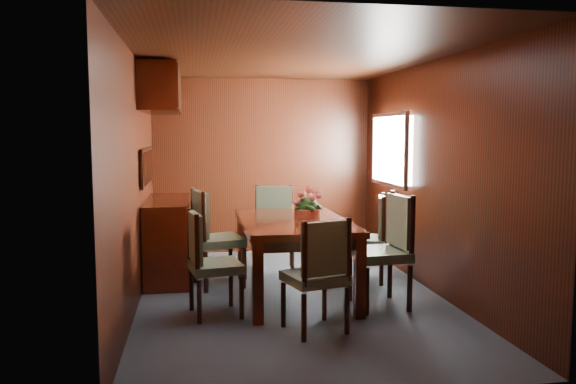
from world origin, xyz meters
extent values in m
plane|color=#343C47|center=(0.00, 0.00, 0.00)|extent=(4.50, 4.50, 0.00)
cube|color=black|center=(-1.50, 0.00, 1.20)|extent=(0.02, 4.50, 2.40)
cube|color=black|center=(1.50, 0.00, 1.20)|extent=(0.02, 4.50, 2.40)
cube|color=black|center=(0.00, 2.25, 1.20)|extent=(3.00, 0.02, 2.40)
cube|color=black|center=(0.00, -2.25, 1.20)|extent=(3.00, 0.02, 2.40)
cube|color=black|center=(0.00, 0.00, 2.40)|extent=(3.00, 4.50, 0.02)
cube|color=white|center=(1.48, 1.10, 1.45)|extent=(0.14, 1.10, 0.80)
cube|color=#B2B2B7|center=(1.41, 1.10, 1.45)|extent=(0.04, 1.20, 0.90)
cube|color=black|center=(-1.47, 1.00, 1.28)|extent=(0.03, 1.36, 0.41)
cube|color=silver|center=(-1.45, 1.00, 1.28)|extent=(0.01, 1.30, 0.35)
cube|color=#330F06|center=(-1.30, 1.00, 2.13)|extent=(0.40, 1.40, 0.50)
cube|color=#330F06|center=(-1.25, 1.00, 0.45)|extent=(0.48, 1.40, 0.90)
cube|color=#330F06|center=(-0.42, -0.77, 0.36)|extent=(0.10, 0.10, 0.73)
cube|color=#330F06|center=(0.49, -0.77, 0.36)|extent=(0.10, 0.10, 0.73)
cube|color=#330F06|center=(-0.43, 0.78, 0.36)|extent=(0.10, 0.10, 0.73)
cube|color=#330F06|center=(0.49, 0.78, 0.36)|extent=(0.10, 0.10, 0.73)
cube|color=black|center=(0.03, 0.01, 0.67)|extent=(0.93, 1.56, 0.11)
cube|color=#330F06|center=(0.03, 0.01, 0.76)|extent=(1.06, 1.69, 0.06)
cylinder|color=black|center=(-0.99, -0.30, 0.19)|extent=(0.04, 0.04, 0.39)
cylinder|color=black|center=(-0.92, -0.69, 0.19)|extent=(0.04, 0.04, 0.39)
cylinder|color=black|center=(-0.62, -0.23, 0.19)|extent=(0.04, 0.04, 0.39)
cylinder|color=black|center=(-0.55, -0.62, 0.19)|extent=(0.04, 0.04, 0.39)
cube|color=#596F54|center=(-0.77, -0.46, 0.45)|extent=(0.51, 0.53, 0.08)
cylinder|color=black|center=(-1.00, -0.30, 0.70)|extent=(0.04, 0.04, 0.52)
cylinder|color=black|center=(-0.93, -0.69, 0.70)|extent=(0.04, 0.04, 0.52)
cube|color=#596F54|center=(-0.95, -0.49, 0.72)|extent=(0.13, 0.42, 0.44)
cylinder|color=black|center=(-0.96, 0.69, 0.21)|extent=(0.05, 0.05, 0.43)
cylinder|color=black|center=(-0.84, 0.27, 0.21)|extent=(0.05, 0.05, 0.43)
cylinder|color=black|center=(-0.56, 0.80, 0.21)|extent=(0.05, 0.05, 0.43)
cylinder|color=black|center=(-0.44, 0.37, 0.21)|extent=(0.05, 0.05, 0.43)
cube|color=#596F54|center=(-0.70, 0.53, 0.49)|extent=(0.59, 0.61, 0.09)
cylinder|color=black|center=(-0.97, 0.69, 0.78)|extent=(0.05, 0.05, 0.57)
cylinder|color=black|center=(-0.86, 0.27, 0.78)|extent=(0.05, 0.05, 0.57)
cube|color=#596F54|center=(-0.89, 0.48, 0.80)|extent=(0.18, 0.46, 0.48)
cylinder|color=black|center=(1.01, -0.66, 0.22)|extent=(0.05, 0.05, 0.44)
cylinder|color=black|center=(0.98, -0.22, 0.22)|extent=(0.05, 0.05, 0.44)
cylinder|color=black|center=(0.58, -0.69, 0.22)|extent=(0.05, 0.05, 0.44)
cylinder|color=black|center=(0.55, -0.25, 0.22)|extent=(0.05, 0.05, 0.44)
cube|color=#596F54|center=(0.78, -0.45, 0.50)|extent=(0.53, 0.55, 0.09)
cylinder|color=black|center=(1.02, -0.66, 0.79)|extent=(0.05, 0.05, 0.58)
cylinder|color=black|center=(0.99, -0.21, 0.79)|extent=(0.05, 0.05, 0.58)
cube|color=#596F54|center=(0.98, -0.44, 0.82)|extent=(0.10, 0.47, 0.49)
cylinder|color=black|center=(1.04, 0.23, 0.20)|extent=(0.04, 0.04, 0.39)
cylinder|color=black|center=(1.17, 0.61, 0.20)|extent=(0.04, 0.04, 0.39)
cylinder|color=black|center=(0.68, 0.35, 0.20)|extent=(0.04, 0.04, 0.39)
cylinder|color=black|center=(0.80, 0.73, 0.20)|extent=(0.04, 0.04, 0.39)
cube|color=#596F54|center=(0.92, 0.48, 0.45)|extent=(0.57, 0.58, 0.08)
cylinder|color=black|center=(1.05, 0.22, 0.71)|extent=(0.04, 0.04, 0.52)
cylinder|color=black|center=(1.18, 0.61, 0.71)|extent=(0.04, 0.04, 0.52)
cube|color=#596F54|center=(1.09, 0.42, 0.73)|extent=(0.19, 0.42, 0.44)
cylinder|color=black|center=(-0.11, -1.25, 0.20)|extent=(0.04, 0.04, 0.39)
cylinder|color=black|center=(0.28, -1.14, 0.20)|extent=(0.04, 0.04, 0.39)
cylinder|color=black|center=(-0.21, -0.88, 0.20)|extent=(0.04, 0.04, 0.39)
cylinder|color=black|center=(0.17, -0.77, 0.20)|extent=(0.04, 0.04, 0.39)
cube|color=#596F54|center=(0.03, -1.01, 0.45)|extent=(0.57, 0.55, 0.08)
cylinder|color=black|center=(-0.10, -1.26, 0.71)|extent=(0.04, 0.04, 0.52)
cylinder|color=black|center=(0.28, -1.15, 0.71)|extent=(0.04, 0.04, 0.52)
cube|color=#596F54|center=(0.08, -1.18, 0.73)|extent=(0.42, 0.18, 0.44)
cylinder|color=black|center=(0.23, 1.30, 0.21)|extent=(0.05, 0.05, 0.41)
cylinder|color=black|center=(-0.19, 1.36, 0.21)|extent=(0.05, 0.05, 0.41)
cylinder|color=black|center=(0.18, 0.90, 0.21)|extent=(0.05, 0.05, 0.41)
cylinder|color=black|center=(-0.24, 0.96, 0.21)|extent=(0.05, 0.05, 0.41)
cube|color=#596F54|center=(0.00, 1.13, 0.47)|extent=(0.54, 0.53, 0.08)
cylinder|color=black|center=(0.23, 1.31, 0.75)|extent=(0.05, 0.05, 0.55)
cylinder|color=black|center=(-0.18, 1.37, 0.75)|extent=(0.05, 0.05, 0.55)
cube|color=#596F54|center=(0.02, 1.32, 0.77)|extent=(0.45, 0.12, 0.46)
cylinder|color=#B95238|center=(0.20, 0.14, 0.83)|extent=(0.28, 0.28, 0.09)
sphere|color=#214E1A|center=(0.20, 0.14, 0.90)|extent=(0.22, 0.22, 0.22)
camera|label=1|loc=(-0.94, -5.48, 1.65)|focal=35.00mm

